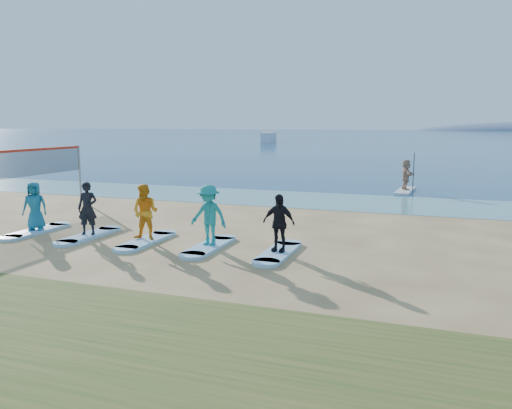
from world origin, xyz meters
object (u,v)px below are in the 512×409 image
(paddleboarder, at_px, (406,175))
(surfboard_4, at_px, (278,253))
(paddleboard, at_px, (405,191))
(surfboard_2, at_px, (146,241))
(surfboard_3, at_px, (209,246))
(surfboard_1, at_px, (89,236))
(student_1, at_px, (88,208))
(student_0, at_px, (35,206))
(student_3, at_px, (209,215))
(student_4, at_px, (279,223))
(surfboard_0, at_px, (37,231))
(boat_offshore_a, at_px, (269,142))
(student_2, at_px, (145,212))

(paddleboarder, bearing_deg, surfboard_4, 150.01)
(paddleboard, relative_size, surfboard_2, 1.36)
(surfboard_3, bearing_deg, paddleboarder, 72.28)
(surfboard_3, bearing_deg, surfboard_2, 180.00)
(paddleboard, distance_m, surfboard_1, 16.42)
(student_1, xyz_separation_m, surfboard_4, (6.06, 0.00, -0.85))
(student_0, bearing_deg, student_3, -23.65)
(student_3, xyz_separation_m, student_4, (2.02, 0.00, -0.08))
(paddleboarder, distance_m, student_4, 14.24)
(surfboard_0, bearing_deg, surfboard_2, 0.00)
(student_1, relative_size, student_3, 0.95)
(student_1, bearing_deg, boat_offshore_a, 86.11)
(surfboard_0, height_order, surfboard_4, same)
(surfboard_4, bearing_deg, student_4, 0.00)
(surfboard_2, height_order, student_2, student_2)
(student_3, bearing_deg, boat_offshore_a, 113.50)
(boat_offshore_a, xyz_separation_m, student_2, (22.15, -78.74, 0.90))
(surfboard_1, relative_size, student_4, 1.44)
(student_0, distance_m, surfboard_2, 4.12)
(paddleboard, relative_size, surfboard_1, 1.36)
(paddleboard, height_order, student_4, student_4)
(paddleboarder, relative_size, surfboard_3, 0.69)
(student_4, bearing_deg, student_0, -173.05)
(paddleboard, xyz_separation_m, student_4, (-2.46, -14.03, 0.79))
(student_0, xyz_separation_m, student_3, (6.06, 0.00, 0.08))
(paddleboarder, bearing_deg, surfboard_1, 128.67)
(student_0, height_order, surfboard_2, student_0)
(paddleboard, relative_size, student_2, 1.85)
(surfboard_4, height_order, student_4, student_4)
(surfboard_0, distance_m, surfboard_1, 2.02)
(student_0, height_order, student_1, student_1)
(paddleboarder, relative_size, surfboard_2, 0.69)
(boat_offshore_a, bearing_deg, student_4, -84.08)
(surfboard_4, bearing_deg, student_0, 180.00)
(paddleboarder, distance_m, boat_offshore_a, 70.78)
(student_1, distance_m, student_2, 2.02)
(paddleboarder, height_order, student_1, student_1)
(surfboard_1, height_order, student_2, student_2)
(boat_offshore_a, height_order, student_4, student_4)
(surfboard_2, bearing_deg, paddleboard, 65.12)
(surfboard_1, xyz_separation_m, surfboard_2, (2.02, 0.00, 0.00))
(paddleboard, height_order, surfboard_4, paddleboard)
(student_0, bearing_deg, student_1, -23.65)
(paddleboarder, xyz_separation_m, surfboard_2, (-6.51, -14.03, -0.84))
(student_0, height_order, surfboard_4, student_0)
(student_1, xyz_separation_m, student_4, (6.06, 0.00, -0.04))
(student_2, bearing_deg, surfboard_2, 0.00)
(surfboard_1, bearing_deg, student_1, 0.00)
(paddleboard, relative_size, surfboard_0, 1.36)
(surfboard_1, bearing_deg, student_4, 0.00)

